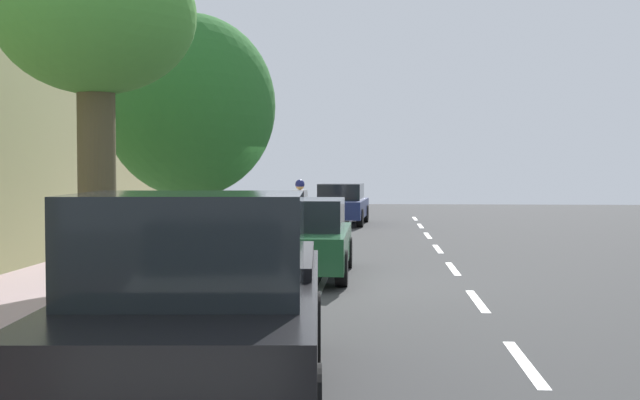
{
  "coord_description": "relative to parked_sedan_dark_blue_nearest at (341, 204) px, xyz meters",
  "views": [
    {
      "loc": [
        -0.91,
        15.21,
        2.15
      ],
      "look_at": [
        0.55,
        -6.6,
        1.27
      ],
      "focal_mm": 46.45,
      "sensor_mm": 36.0,
      "label": 1
    }
  ],
  "objects": [
    {
      "name": "ground",
      "position": [
        -0.36,
        15.52,
        -0.75
      ],
      "size": [
        64.58,
        64.58,
        0.0
      ],
      "primitive_type": "plane",
      "color": "#373737"
    },
    {
      "name": "sidewalk",
      "position": [
        3.47,
        15.52,
        -0.68
      ],
      "size": [
        4.43,
        40.36,
        0.15
      ],
      "primitive_type": "cube",
      "color": "#B5969A",
      "rests_on": "ground"
    },
    {
      "name": "curb_edge",
      "position": [
        1.17,
        15.52,
        -0.68
      ],
      "size": [
        0.16,
        40.36,
        0.15
      ],
      "primitive_type": "cube",
      "color": "gray",
      "rests_on": "ground"
    },
    {
      "name": "lane_stripe_centre",
      "position": [
        -2.9,
        15.33,
        -0.75
      ],
      "size": [
        0.14,
        40.0,
        0.01
      ],
      "color": "white",
      "rests_on": "ground"
    },
    {
      "name": "lane_stripe_bike_edge",
      "position": [
        -0.3,
        15.52,
        -0.75
      ],
      "size": [
        0.12,
        40.36,
        0.01
      ],
      "primitive_type": "cube",
      "color": "white",
      "rests_on": "ground"
    },
    {
      "name": "parked_sedan_dark_blue_nearest",
      "position": [
        0.0,
        0.0,
        0.0
      ],
      "size": [
        2.03,
        4.5,
        1.52
      ],
      "color": "navy",
      "rests_on": "ground"
    },
    {
      "name": "parked_sedan_green_second",
      "position": [
        0.14,
        14.62,
        0.0
      ],
      "size": [
        1.84,
        4.4,
        1.52
      ],
      "color": "#1E512D",
      "rests_on": "ground"
    },
    {
      "name": "parked_pickup_black_mid",
      "position": [
        0.21,
        23.67,
        0.15
      ],
      "size": [
        2.32,
        5.42,
        1.95
      ],
      "color": "black",
      "rests_on": "ground"
    },
    {
      "name": "bicycle_at_curb",
      "position": [
        0.7,
        7.51,
        -0.37
      ],
      "size": [
        1.59,
        0.85,
        0.78
      ],
      "color": "black",
      "rests_on": "ground"
    },
    {
      "name": "cyclist_with_backpack",
      "position": [
        0.92,
        7.04,
        0.34
      ],
      "size": [
        0.53,
        0.55,
        1.78
      ],
      "color": "#C6B284",
      "rests_on": "ground"
    },
    {
      "name": "street_tree_near_cyclist",
      "position": [
        2.08,
        15.96,
        2.47
      ],
      "size": [
        3.09,
        3.09,
        4.76
      ],
      "color": "brown",
      "rests_on": "sidewalk"
    },
    {
      "name": "street_tree_mid_block",
      "position": [
        2.08,
        20.99,
        3.1
      ],
      "size": [
        2.41,
        2.41,
        4.79
      ],
      "color": "#4D462C",
      "rests_on": "sidewalk"
    }
  ]
}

